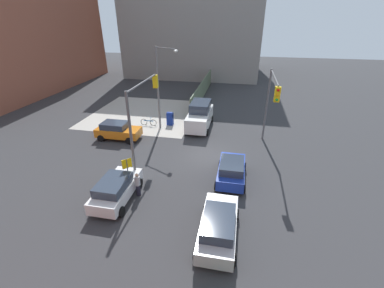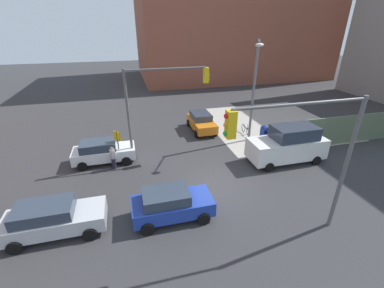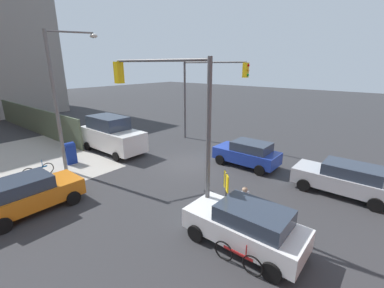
% 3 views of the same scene
% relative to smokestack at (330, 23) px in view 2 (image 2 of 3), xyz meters
% --- Properties ---
extents(ground_plane, '(120.00, 120.00, 0.00)m').
position_rel_smokestack_xyz_m(ground_plane, '(-31.90, -30.00, -9.03)').
color(ground_plane, '#333335').
extents(sidewalk_corner, '(12.00, 12.00, 0.01)m').
position_rel_smokestack_xyz_m(sidewalk_corner, '(-22.90, -21.00, -9.02)').
color(sidewalk_corner, '#ADA89E').
rests_on(sidewalk_corner, ground).
extents(building_warehouse_north, '(32.00, 18.00, 19.36)m').
position_rel_smokestack_xyz_m(building_warehouse_north, '(-17.13, 4.00, 0.66)').
color(building_warehouse_north, '#93513D').
rests_on(building_warehouse_north, ground).
extents(smokestack, '(1.80, 1.80, 18.05)m').
position_rel_smokestack_xyz_m(smokestack, '(0.00, 0.00, 0.00)').
color(smokestack, brown).
rests_on(smokestack, ground).
extents(traffic_signal_nw_corner, '(5.71, 0.36, 6.50)m').
position_rel_smokestack_xyz_m(traffic_signal_nw_corner, '(-34.22, -25.50, -4.38)').
color(traffic_signal_nw_corner, '#59595B').
rests_on(traffic_signal_nw_corner, ground).
extents(traffic_signal_se_corner, '(5.96, 0.36, 6.50)m').
position_rel_smokestack_xyz_m(traffic_signal_se_corner, '(-29.70, -34.50, -4.37)').
color(traffic_signal_se_corner, '#59595B').
rests_on(traffic_signal_se_corner, ground).
extents(street_lamp_corner, '(1.45, 2.43, 8.00)m').
position_rel_smokestack_xyz_m(street_lamp_corner, '(-26.87, -24.53, -4.32)').
color(street_lamp_corner, slate).
rests_on(street_lamp_corner, ground).
extents(warning_sign_two_way, '(0.48, 0.48, 2.40)m').
position_rel_smokestack_xyz_m(warning_sign_two_way, '(-37.30, -25.42, -7.39)').
color(warning_sign_two_way, '#4C4C4C').
rests_on(warning_sign_two_way, ground).
extents(mailbox_blue, '(0.56, 0.64, 1.43)m').
position_rel_smokestack_xyz_m(mailbox_blue, '(-25.70, -25.00, -8.26)').
color(mailbox_blue, navy).
rests_on(mailbox_blue, ground).
extents(coupe_silver, '(4.50, 2.02, 1.62)m').
position_rel_smokestack_xyz_m(coupe_silver, '(-40.32, -31.63, -8.18)').
color(coupe_silver, '#B7BABF').
rests_on(coupe_silver, ground).
extents(hatchback_orange, '(2.02, 4.07, 1.62)m').
position_rel_smokestack_xyz_m(hatchback_orange, '(-29.98, -21.11, -8.18)').
color(hatchback_orange, orange).
rests_on(hatchback_orange, ground).
extents(hatchback_blue, '(4.03, 2.02, 1.62)m').
position_rel_smokestack_xyz_m(hatchback_blue, '(-34.83, -31.97, -8.18)').
color(hatchback_blue, '#1E389E').
rests_on(hatchback_blue, ground).
extents(coupe_white, '(4.23, 2.02, 1.62)m').
position_rel_smokestack_xyz_m(coupe_white, '(-38.41, -25.06, -8.18)').
color(coupe_white, white).
rests_on(coupe_white, ground).
extents(van_white_delivery, '(5.40, 2.32, 2.62)m').
position_rel_smokestack_xyz_m(van_white_delivery, '(-25.73, -28.20, -7.75)').
color(van_white_delivery, white).
rests_on(van_white_delivery, ground).
extents(pedestrian_crossing, '(0.36, 0.36, 1.65)m').
position_rel_smokestack_xyz_m(pedestrian_crossing, '(-37.70, -26.20, -8.17)').
color(pedestrian_crossing, '#B2B2B7').
rests_on(pedestrian_crossing, ground).
extents(bicycle_leaning_on_fence, '(0.05, 1.75, 0.97)m').
position_rel_smokestack_xyz_m(bicycle_leaning_on_fence, '(-26.30, -22.80, -8.68)').
color(bicycle_leaning_on_fence, black).
rests_on(bicycle_leaning_on_fence, ground).
extents(bicycle_at_crosswalk, '(1.75, 0.05, 0.97)m').
position_rel_smokestack_xyz_m(bicycle_at_crosswalk, '(-38.71, -24.00, -8.68)').
color(bicycle_at_crosswalk, black).
rests_on(bicycle_at_crosswalk, ground).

